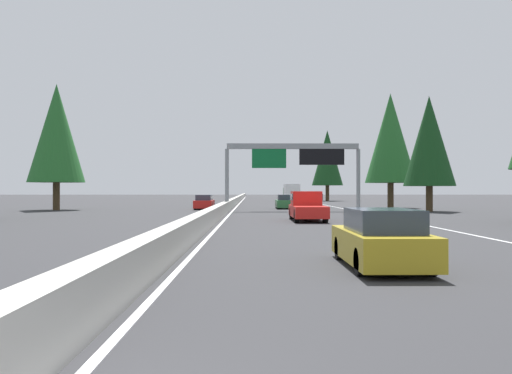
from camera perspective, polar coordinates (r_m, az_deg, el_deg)
ground_plane at (r=63.82m, az=-2.28°, el=-2.08°), size 320.00×320.00×0.00m
median_barrier at (r=83.80m, az=-2.05°, el=-1.35°), size 180.00×0.56×0.90m
shoulder_stripe_right at (r=74.39m, az=6.88°, el=-1.82°), size 160.00×0.16×0.01m
shoulder_stripe_median at (r=73.80m, az=-1.84°, el=-1.84°), size 160.00×0.16×0.01m
sign_gantry_overhead at (r=49.45m, az=4.20°, el=3.23°), size 0.50×12.68×6.30m
sedan_mid_center at (r=13.66m, az=13.37°, el=-5.60°), size 4.40×1.80×1.47m
pickup_far_left at (r=33.70m, az=5.54°, el=-2.08°), size 5.60×2.00×1.86m
sedan_near_right at (r=54.74m, az=3.14°, el=-1.65°), size 4.40×1.80×1.47m
box_truck_distant_b at (r=91.00m, az=3.84°, el=-0.54°), size 8.50×2.40×2.95m
oncoming_near at (r=53.25m, az=-5.63°, el=-1.69°), size 4.40×1.80×1.47m
conifer_right_near at (r=50.35m, az=18.24°, el=4.74°), size 4.62×4.62×10.50m
conifer_right_mid at (r=59.12m, az=14.35°, el=5.14°), size 5.48×5.48×12.45m
conifer_right_far at (r=95.54m, az=7.73°, el=3.13°), size 5.58×5.58×12.69m
conifer_left_near at (r=54.83m, az=-20.79°, el=5.46°), size 5.40×5.40×12.26m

